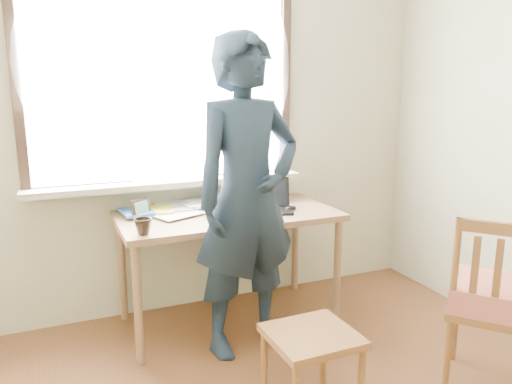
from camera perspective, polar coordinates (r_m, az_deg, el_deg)
name	(u,v)px	position (r m, az deg, el deg)	size (l,w,h in m)	color
room_shell	(329,68)	(1.80, 8.35, 13.86)	(3.52, 4.02, 2.61)	#B9B595
desk	(228,224)	(3.28, -3.18, -3.72)	(1.41, 0.71, 0.76)	brown
laptop	(268,203)	(3.31, 1.35, -1.25)	(0.37, 0.33, 0.21)	black
mug_white	(212,201)	(3.38, -5.05, -1.06)	(0.12, 0.12, 0.09)	white
mug_dark	(143,226)	(2.86, -12.78, -3.85)	(0.10, 0.10, 0.09)	black
mouse	(291,208)	(3.32, 3.97, -1.85)	(0.08, 0.06, 0.03)	black
desk_clutter	(164,208)	(3.32, -10.44, -1.87)	(0.85, 0.55, 0.05)	white
book_a	(157,209)	(3.37, -11.21, -1.89)	(0.22, 0.29, 0.03)	white
book_b	(264,200)	(3.58, 0.94, -0.90)	(0.18, 0.24, 0.02)	white
picture_frame	(141,209)	(3.20, -13.05, -1.94)	(0.12, 0.09, 0.11)	black
work_chair	(312,345)	(2.53, 6.38, -16.98)	(0.41, 0.39, 0.42)	brown
side_chair	(495,299)	(2.90, 25.63, -10.95)	(0.60, 0.61, 0.95)	brown
person	(247,198)	(2.89, -0.99, -0.63)	(0.68, 0.45, 1.87)	black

